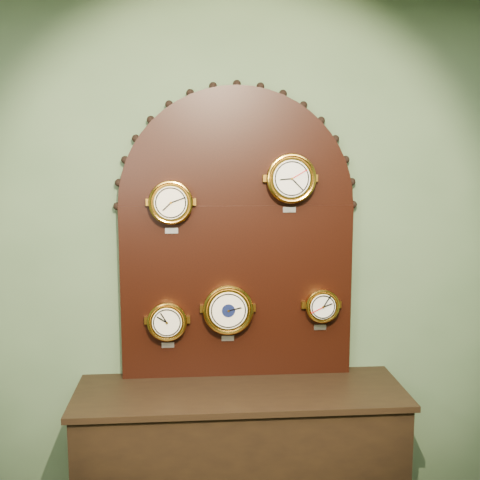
{
  "coord_description": "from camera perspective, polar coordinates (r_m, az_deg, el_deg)",
  "views": [
    {
      "loc": [
        -0.23,
        -0.63,
        2.01
      ],
      "look_at": [
        0.0,
        2.25,
        1.58
      ],
      "focal_mm": 45.3,
      "sensor_mm": 36.0,
      "label": 1
    }
  ],
  "objects": [
    {
      "name": "barometer",
      "position": [
        3.12,
        -1.13,
        -6.53
      ],
      "size": [
        0.26,
        0.08,
        0.31
      ],
      "color": "gold",
      "rests_on": "display_board"
    },
    {
      "name": "tide_clock",
      "position": [
        3.19,
        7.71,
        -6.13
      ],
      "size": [
        0.18,
        0.08,
        0.23
      ],
      "color": "gold",
      "rests_on": "display_board"
    },
    {
      "name": "roman_clock",
      "position": [
        3.02,
        -6.53,
        3.55
      ],
      "size": [
        0.22,
        0.08,
        0.27
      ],
      "color": "gold",
      "rests_on": "display_board"
    },
    {
      "name": "shop_counter",
      "position": [
        3.29,
        0.03,
        -20.86
      ],
      "size": [
        1.6,
        0.5,
        0.8
      ],
      "primitive_type": "cube",
      "color": "black",
      "rests_on": "ground_plane"
    },
    {
      "name": "display_board",
      "position": [
        3.11,
        -0.29,
        1.37
      ],
      "size": [
        1.26,
        0.06,
        1.53
      ],
      "color": "black",
      "rests_on": "shop_counter"
    },
    {
      "name": "arabic_clock",
      "position": [
        3.05,
        4.81,
        5.81
      ],
      "size": [
        0.25,
        0.08,
        0.3
      ],
      "color": "gold",
      "rests_on": "display_board"
    },
    {
      "name": "hygrometer",
      "position": [
        3.14,
        -6.87,
        -7.58
      ],
      "size": [
        0.2,
        0.08,
        0.25
      ],
      "color": "gold",
      "rests_on": "display_board"
    },
    {
      "name": "wall_back",
      "position": [
        3.19,
        -0.35,
        -2.54
      ],
      "size": [
        4.0,
        0.0,
        4.0
      ],
      "primitive_type": "plane",
      "rotation": [
        1.57,
        0.0,
        0.0
      ],
      "color": "#4B6645",
      "rests_on": "ground"
    }
  ]
}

